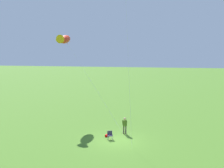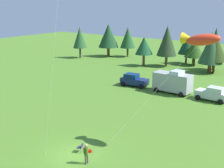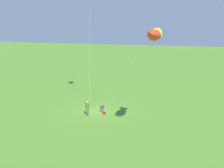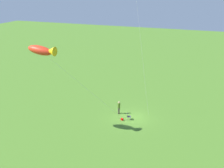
{
  "view_description": "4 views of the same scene",
  "coord_description": "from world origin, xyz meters",
  "px_view_note": "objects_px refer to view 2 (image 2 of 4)",
  "views": [
    {
      "loc": [
        -23.74,
        -2.78,
        9.12
      ],
      "look_at": [
        0.58,
        0.61,
        5.35
      ],
      "focal_mm": 42.0,
      "sensor_mm": 36.0,
      "label": 1
    },
    {
      "loc": [
        16.87,
        -17.83,
        12.78
      ],
      "look_at": [
        2.76,
        1.85,
        6.32
      ],
      "focal_mm": 50.0,
      "sensor_mm": 36.0,
      "label": 2
    },
    {
      "loc": [
        34.18,
        10.48,
        11.48
      ],
      "look_at": [
        0.1,
        1.94,
        3.45
      ],
      "focal_mm": 50.0,
      "sensor_mm": 36.0,
      "label": 3
    },
    {
      "loc": [
        -11.28,
        35.06,
        16.7
      ],
      "look_at": [
        2.39,
        0.75,
        4.49
      ],
      "focal_mm": 50.0,
      "sensor_mm": 36.0,
      "label": 4
    }
  ],
  "objects_px": {
    "car_silver_compact": "(213,94)",
    "folding_chair": "(81,147)",
    "backpack_on_grass": "(90,151)",
    "person_kite_flyer": "(86,152)",
    "car_navy_hatch": "(134,80)",
    "kite_large_fish": "(199,40)",
    "van_motorhome_grey": "(173,82)"
  },
  "relations": [
    {
      "from": "car_silver_compact",
      "to": "folding_chair",
      "type": "bearing_deg",
      "value": -98.91
    },
    {
      "from": "backpack_on_grass",
      "to": "person_kite_flyer",
      "type": "bearing_deg",
      "value": -57.74
    },
    {
      "from": "person_kite_flyer",
      "to": "folding_chair",
      "type": "height_order",
      "value": "person_kite_flyer"
    },
    {
      "from": "folding_chair",
      "to": "car_navy_hatch",
      "type": "height_order",
      "value": "car_navy_hatch"
    },
    {
      "from": "backpack_on_grass",
      "to": "kite_large_fish",
      "type": "relative_size",
      "value": 0.03
    },
    {
      "from": "person_kite_flyer",
      "to": "van_motorhome_grey",
      "type": "distance_m",
      "value": 22.95
    },
    {
      "from": "backpack_on_grass",
      "to": "kite_large_fish",
      "type": "bearing_deg",
      "value": 43.08
    },
    {
      "from": "backpack_on_grass",
      "to": "car_silver_compact",
      "type": "height_order",
      "value": "car_silver_compact"
    },
    {
      "from": "person_kite_flyer",
      "to": "backpack_on_grass",
      "type": "height_order",
      "value": "person_kite_flyer"
    },
    {
      "from": "car_navy_hatch",
      "to": "van_motorhome_grey",
      "type": "xyz_separation_m",
      "value": [
        6.45,
        0.07,
        0.69
      ]
    },
    {
      "from": "van_motorhome_grey",
      "to": "car_silver_compact",
      "type": "distance_m",
      "value": 5.96
    },
    {
      "from": "folding_chair",
      "to": "car_silver_compact",
      "type": "height_order",
      "value": "car_silver_compact"
    },
    {
      "from": "backpack_on_grass",
      "to": "van_motorhome_grey",
      "type": "relative_size",
      "value": 0.06
    },
    {
      "from": "backpack_on_grass",
      "to": "car_navy_hatch",
      "type": "bearing_deg",
      "value": 112.0
    },
    {
      "from": "van_motorhome_grey",
      "to": "kite_large_fish",
      "type": "distance_m",
      "value": 18.93
    },
    {
      "from": "person_kite_flyer",
      "to": "van_motorhome_grey",
      "type": "relative_size",
      "value": 0.32
    },
    {
      "from": "car_navy_hatch",
      "to": "kite_large_fish",
      "type": "bearing_deg",
      "value": 131.15
    },
    {
      "from": "car_navy_hatch",
      "to": "backpack_on_grass",
      "type": "bearing_deg",
      "value": 106.94
    },
    {
      "from": "person_kite_flyer",
      "to": "car_navy_hatch",
      "type": "height_order",
      "value": "car_navy_hatch"
    },
    {
      "from": "kite_large_fish",
      "to": "person_kite_flyer",
      "type": "bearing_deg",
      "value": -125.41
    },
    {
      "from": "backpack_on_grass",
      "to": "kite_large_fish",
      "type": "height_order",
      "value": "kite_large_fish"
    },
    {
      "from": "folding_chair",
      "to": "car_navy_hatch",
      "type": "relative_size",
      "value": 0.19
    },
    {
      "from": "backpack_on_grass",
      "to": "van_motorhome_grey",
      "type": "xyz_separation_m",
      "value": [
        -2.02,
        21.04,
        1.53
      ]
    },
    {
      "from": "person_kite_flyer",
      "to": "car_silver_compact",
      "type": "relative_size",
      "value": 0.41
    },
    {
      "from": "car_navy_hatch",
      "to": "kite_large_fish",
      "type": "xyz_separation_m",
      "value": [
        15.26,
        -14.62,
        8.74
      ]
    },
    {
      "from": "backpack_on_grass",
      "to": "van_motorhome_grey",
      "type": "distance_m",
      "value": 21.2
    },
    {
      "from": "folding_chair",
      "to": "backpack_on_grass",
      "type": "relative_size",
      "value": 2.56
    },
    {
      "from": "van_motorhome_grey",
      "to": "kite_large_fish",
      "type": "xyz_separation_m",
      "value": [
        8.81,
        -14.7,
        8.04
      ]
    },
    {
      "from": "car_silver_compact",
      "to": "kite_large_fish",
      "type": "xyz_separation_m",
      "value": [
        2.9,
        -14.42,
        8.74
      ]
    },
    {
      "from": "folding_chair",
      "to": "car_silver_compact",
      "type": "distance_m",
      "value": 21.68
    },
    {
      "from": "person_kite_flyer",
      "to": "car_navy_hatch",
      "type": "relative_size",
      "value": 0.4
    },
    {
      "from": "folding_chair",
      "to": "backpack_on_grass",
      "type": "bearing_deg",
      "value": -166.0
    }
  ]
}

